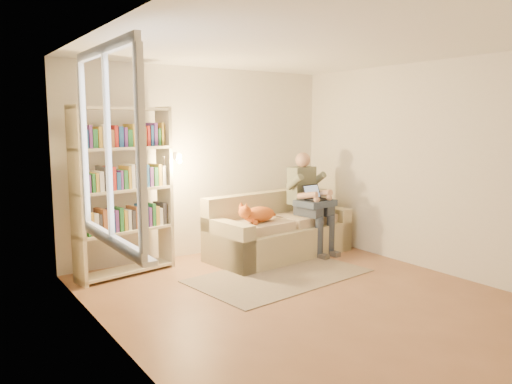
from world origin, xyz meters
TOP-DOWN VIEW (x-y plane):
  - floor at (0.00, 0.00)m, footprint 4.50×4.50m
  - ceiling at (0.00, 0.00)m, footprint 4.00×4.50m
  - wall_left at (-2.00, 0.00)m, footprint 0.02×4.50m
  - wall_right at (2.00, 0.00)m, footprint 0.02×4.50m
  - wall_back at (0.00, 2.25)m, footprint 4.00×0.02m
  - window at (-1.95, 0.20)m, footprint 0.12×1.52m
  - sofa at (0.80, 1.54)m, footprint 2.11×1.12m
  - person at (1.27, 1.44)m, footprint 0.45×0.66m
  - cat at (0.33, 1.36)m, footprint 0.70×0.30m
  - blanket at (1.27, 1.30)m, footprint 0.53×0.45m
  - laptop at (1.27, 1.32)m, footprint 0.33×0.30m
  - bookshelf at (-1.27, 1.85)m, footprint 1.39×0.52m
  - rug at (0.24, 0.74)m, footprint 2.23×1.48m

SIDE VIEW (x-z plane):
  - floor at x=0.00m, z-range 0.00..0.00m
  - rug at x=0.24m, z-range 0.00..0.01m
  - sofa at x=0.80m, z-range -0.12..0.74m
  - cat at x=0.33m, z-range 0.53..0.79m
  - blanket at x=1.27m, z-range 0.69..0.77m
  - person at x=1.27m, z-range 0.09..1.52m
  - laptop at x=1.27m, z-range 0.70..0.96m
  - bookshelf at x=-1.27m, z-range 0.11..2.15m
  - wall_left at x=-2.00m, z-range 0.00..2.60m
  - wall_right at x=2.00m, z-range 0.00..2.60m
  - wall_back at x=0.00m, z-range 0.00..2.60m
  - window at x=-1.95m, z-range 0.53..2.22m
  - ceiling at x=0.00m, z-range 2.59..2.61m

